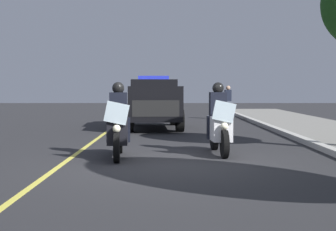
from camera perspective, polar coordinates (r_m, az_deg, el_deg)
The scene contains 6 objects.
ground_plane at distance 10.11m, azimuth 0.01°, elevation -5.75°, with size 80.00×80.00×0.00m, color #28282B.
lane_stripe_center at distance 10.34m, azimuth -12.34°, elevation -5.60°, with size 48.00×0.12×0.01m, color #E0D14C.
police_motorcycle_lead_left at distance 11.03m, azimuth -5.90°, elevation -1.35°, with size 2.14×0.60×1.72m.
police_motorcycle_lead_right at distance 11.67m, azimuth 6.04°, elevation -1.09°, with size 2.14×0.60×1.72m.
police_suv at distance 18.89m, azimuth -1.72°, elevation 1.71°, with size 5.00×2.31×2.05m.
cyclist_background at distance 24.35m, azimuth 7.08°, elevation 1.52°, with size 1.76×0.33×1.69m.
Camera 1 is at (9.98, -0.01, 1.59)m, focal length 51.75 mm.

